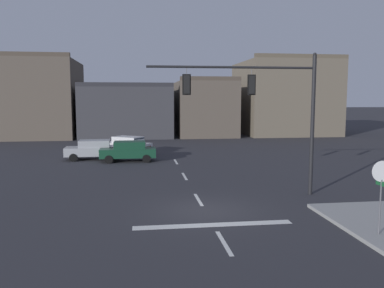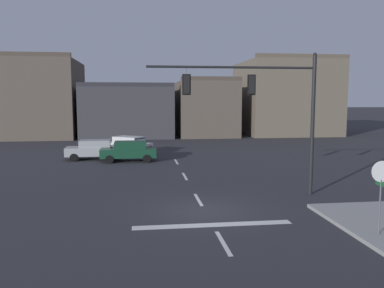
{
  "view_description": "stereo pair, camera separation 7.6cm",
  "coord_description": "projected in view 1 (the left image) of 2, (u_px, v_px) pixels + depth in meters",
  "views": [
    {
      "loc": [
        -2.89,
        -17.07,
        5.01
      ],
      "look_at": [
        -0.1,
        3.65,
        2.61
      ],
      "focal_mm": 37.07,
      "sensor_mm": 36.0,
      "label": 1
    },
    {
      "loc": [
        -2.82,
        -17.08,
        5.01
      ],
      "look_at": [
        -0.1,
        3.65,
        2.61
      ],
      "focal_mm": 37.07,
      "sensor_mm": 36.0,
      "label": 2
    }
  ],
  "objects": [
    {
      "name": "stop_bar_paint",
      "position": [
        213.0,
        225.0,
        15.79
      ],
      "size": [
        6.4,
        0.5,
        0.01
      ],
      "primitive_type": "cube",
      "color": "silver",
      "rests_on": "ground"
    },
    {
      "name": "signal_mast_near_side",
      "position": [
        267.0,
        101.0,
        20.02
      ],
      "size": [
        8.6,
        0.43,
        7.33
      ],
      "color": "black",
      "rests_on": "ground"
    },
    {
      "name": "car_lot_middle",
      "position": [
        128.0,
        151.0,
        31.68
      ],
      "size": [
        4.46,
        1.92,
        1.61
      ],
      "color": "#143D28",
      "rests_on": "ground"
    },
    {
      "name": "lane_centreline",
      "position": [
        198.0,
        200.0,
        19.73
      ],
      "size": [
        0.16,
        26.4,
        0.01
      ],
      "color": "silver",
      "rests_on": "ground"
    },
    {
      "name": "ground_plane",
      "position": [
        205.0,
        211.0,
        17.76
      ],
      "size": [
        400.0,
        400.0,
        0.0
      ],
      "primitive_type": "plane",
      "color": "#2B2B30"
    },
    {
      "name": "building_row",
      "position": [
        175.0,
        102.0,
        54.07
      ],
      "size": [
        45.02,
        12.43,
        10.61
      ],
      "color": "brown",
      "rests_on": "ground"
    },
    {
      "name": "car_lot_farside",
      "position": [
        127.0,
        145.0,
        35.74
      ],
      "size": [
        4.63,
        4.01,
        1.61
      ],
      "color": "silver",
      "rests_on": "ground"
    },
    {
      "name": "stop_sign",
      "position": [
        381.0,
        180.0,
        14.06
      ],
      "size": [
        0.76,
        0.64,
        2.83
      ],
      "color": "#56565B",
      "rests_on": "ground"
    },
    {
      "name": "car_lot_nearside",
      "position": [
        93.0,
        149.0,
        32.65
      ],
      "size": [
        4.5,
        2.02,
        1.61
      ],
      "color": "#9EA0A5",
      "rests_on": "ground"
    }
  ]
}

